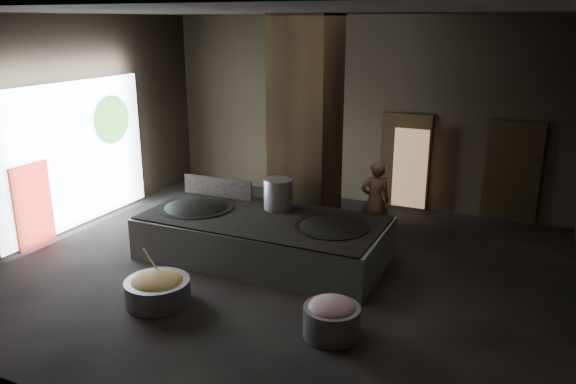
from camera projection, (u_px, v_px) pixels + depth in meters
The scene contains 27 objects.
floor at pixel (279, 270), 10.36m from camera, with size 10.00×9.00×0.10m, color black.
ceiling at pixel (278, 8), 9.01m from camera, with size 10.00×9.00×0.10m, color black.
back_wall at pixel (360, 111), 13.64m from camera, with size 10.00×0.10×4.50m, color black.
front_wall at pixel (86, 236), 5.74m from camera, with size 10.00×0.10×4.50m, color black.
left_wall at pixel (61, 126), 11.71m from camera, with size 0.10×9.00×4.50m, color black.
pillar at pixel (306, 128), 11.46m from camera, with size 1.20×1.20×4.50m, color black.
hearth_platform at pixel (263, 238), 10.66m from camera, with size 4.57×2.19×0.80m, color #A2B3A1.
platform_cap at pixel (263, 218), 10.54m from camera, with size 4.47×2.15×0.03m, color black.
wok_left at pixel (197, 211), 11.09m from camera, with size 1.44×1.44×0.40m, color black.
wok_left_rim at pixel (197, 208), 11.07m from camera, with size 1.47×1.47×0.05m, color black.
wok_right at pixel (331, 231), 10.06m from camera, with size 1.34×1.34×0.38m, color black.
wok_right_rim at pixel (331, 227), 10.04m from camera, with size 1.37×1.37×0.05m, color black.
stock_pot at pixel (278, 194), 10.90m from camera, with size 0.56×0.56×0.60m, color #B8BBC1.
splash_guard at pixel (218, 187), 11.71m from camera, with size 1.59×0.06×0.40m, color black.
cook at pixel (375, 201), 11.47m from camera, with size 0.60×0.39×1.66m, color #95624C.
veg_basin at pixel (158, 291), 9.02m from camera, with size 1.04×1.04×0.38m, color slate.
veg_fill at pixel (157, 282), 8.97m from camera, with size 0.86×0.86×0.26m, color #919749.
ladle at pixel (154, 266), 9.10m from camera, with size 0.03×0.03×0.82m, color #B8BBC1.
meat_basin at pixel (332, 321), 8.05m from camera, with size 0.83×0.83×0.45m, color slate.
meat_fill at pixel (332, 307), 7.99m from camera, with size 0.69×0.69×0.26m, color #A6646D.
doorway_near at pixel (405, 163), 13.41m from camera, with size 1.18×0.08×2.38m, color black.
doorway_near_glow at pixel (410, 169), 13.10m from camera, with size 0.79×0.04×1.88m, color #8C6647.
doorway_far at pixel (512, 174), 12.44m from camera, with size 1.18×0.08×2.38m, color black.
doorway_far_glow at pixel (517, 175), 12.53m from camera, with size 0.81×0.04×1.91m, color #8C6647.
left_opening at pixel (75, 155), 12.04m from camera, with size 0.04×4.20×3.10m, color white.
pavilion_sliver at pixel (33, 206), 11.10m from camera, with size 0.05×0.90×1.70m, color maroon.
tree_silhouette at pixel (112, 120), 12.77m from camera, with size 0.28×1.10×1.10m, color #194714.
Camera 1 is at (4.12, -8.54, 4.36)m, focal length 35.00 mm.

